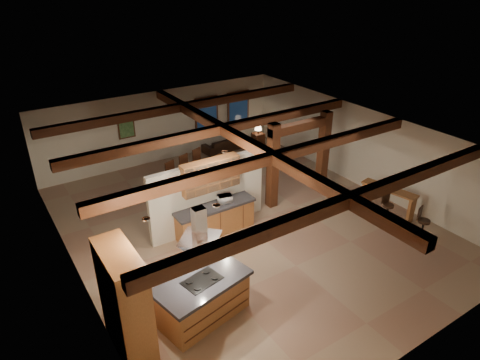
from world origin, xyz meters
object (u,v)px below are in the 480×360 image
object	(u,v)px
kitchen_island	(203,298)
dining_table	(195,180)
sofa	(224,144)
bar_counter	(388,197)

from	to	relation	value
kitchen_island	dining_table	world-z (taller)	kitchen_island
dining_table	sofa	xyz separation A→B (m)	(2.72, 2.48, -0.06)
kitchen_island	sofa	world-z (taller)	kitchen_island
dining_table	bar_counter	size ratio (longest dim) A/B	1.04
dining_table	bar_counter	world-z (taller)	bar_counter
kitchen_island	sofa	xyz separation A→B (m)	(5.52, 8.21, -0.26)
kitchen_island	bar_counter	size ratio (longest dim) A/B	1.27
sofa	dining_table	bearing A→B (deg)	39.01
dining_table	bar_counter	xyz separation A→B (m)	(4.37, -4.98, 0.29)
kitchen_island	bar_counter	xyz separation A→B (m)	(7.16, 0.75, 0.10)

